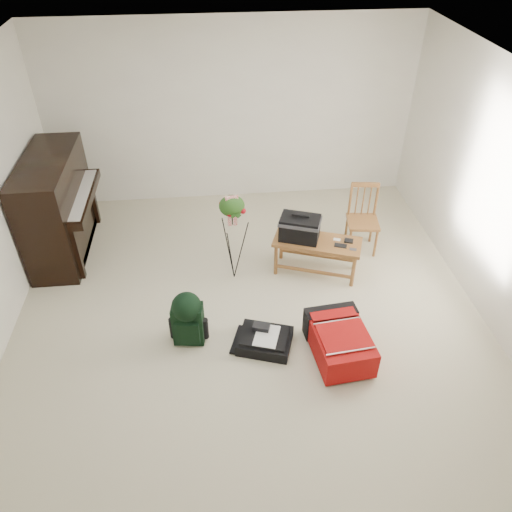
{
  "coord_description": "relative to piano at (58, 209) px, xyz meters",
  "views": [
    {
      "loc": [
        -0.34,
        -3.76,
        3.8
      ],
      "look_at": [
        0.09,
        0.35,
        0.65
      ],
      "focal_mm": 35.0,
      "sensor_mm": 36.0,
      "label": 1
    }
  ],
  "objects": [
    {
      "name": "black_duffel",
      "position": [
        2.3,
        -1.91,
        -0.52
      ],
      "size": [
        0.63,
        0.56,
        0.22
      ],
      "rotation": [
        0.0,
        0.0,
        -0.32
      ],
      "color": "black",
      "rests_on": "floor"
    },
    {
      "name": "piano",
      "position": [
        0.0,
        0.0,
        0.0
      ],
      "size": [
        0.71,
        1.5,
        1.25
      ],
      "color": "black",
      "rests_on": "floor"
    },
    {
      "name": "dining_chair",
      "position": [
        3.69,
        -0.35,
        -0.18
      ],
      "size": [
        0.42,
        0.42,
        0.86
      ],
      "rotation": [
        0.0,
        0.0,
        -0.13
      ],
      "color": "olive",
      "rests_on": "floor"
    },
    {
      "name": "flower_stand",
      "position": [
        2.06,
        -0.78,
        -0.04
      ],
      "size": [
        0.4,
        0.4,
        1.14
      ],
      "rotation": [
        0.0,
        0.0,
        0.12
      ],
      "color": "black",
      "rests_on": "floor"
    },
    {
      "name": "ceiling",
      "position": [
        2.19,
        -1.6,
        1.9
      ],
      "size": [
        5.0,
        5.5,
        0.01
      ],
      "primitive_type": "cube",
      "color": "white",
      "rests_on": "wall_back"
    },
    {
      "name": "wall_back",
      "position": [
        2.19,
        1.15,
        0.65
      ],
      "size": [
        5.0,
        0.04,
        2.5
      ],
      "primitive_type": "cube",
      "color": "white",
      "rests_on": "floor"
    },
    {
      "name": "red_suitcase",
      "position": [
        3.01,
        -2.04,
        -0.43
      ],
      "size": [
        0.58,
        0.81,
        0.33
      ],
      "rotation": [
        0.0,
        0.0,
        0.1
      ],
      "color": "#AD0713",
      "rests_on": "floor"
    },
    {
      "name": "bench",
      "position": [
        2.89,
        -0.78,
        -0.05
      ],
      "size": [
        1.08,
        0.72,
        0.77
      ],
      "rotation": [
        0.0,
        0.0,
        -0.35
      ],
      "color": "olive",
      "rests_on": "floor"
    },
    {
      "name": "floor",
      "position": [
        2.19,
        -1.6,
        -0.6
      ],
      "size": [
        5.0,
        5.5,
        0.01
      ],
      "primitive_type": "cube",
      "color": "beige",
      "rests_on": "ground"
    },
    {
      "name": "wall_right",
      "position": [
        4.69,
        -1.6,
        0.65
      ],
      "size": [
        0.04,
        5.5,
        2.5
      ],
      "primitive_type": "cube",
      "color": "white",
      "rests_on": "floor"
    },
    {
      "name": "green_backpack",
      "position": [
        1.54,
        -1.75,
        -0.27
      ],
      "size": [
        0.33,
        0.3,
        0.61
      ],
      "rotation": [
        0.0,
        0.0,
        -0.13
      ],
      "color": "black",
      "rests_on": "floor"
    }
  ]
}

